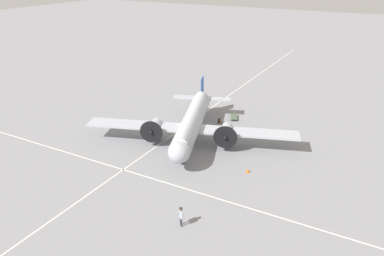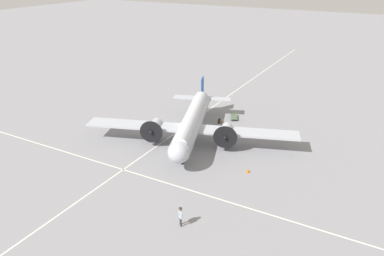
{
  "view_description": "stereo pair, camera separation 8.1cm",
  "coord_description": "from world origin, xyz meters",
  "px_view_note": "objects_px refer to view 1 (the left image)",
  "views": [
    {
      "loc": [
        -37.17,
        -20.41,
        20.22
      ],
      "look_at": [
        0.0,
        0.0,
        1.56
      ],
      "focal_mm": 35.0,
      "sensor_mm": 36.0,
      "label": 1
    },
    {
      "loc": [
        -37.13,
        -20.48,
        20.22
      ],
      "look_at": [
        0.0,
        0.0,
        1.56
      ],
      "focal_mm": 35.0,
      "sensor_mm": 36.0,
      "label": 2
    }
  ],
  "objects_px": {
    "airliner_main": "(191,123)",
    "crew_foreground": "(181,215)",
    "traffic_cone": "(248,170)",
    "suitcase_upright_spare": "(221,122)",
    "baggage_cart": "(234,117)",
    "suitcase_near_door": "(219,121)"
  },
  "relations": [
    {
      "from": "airliner_main",
      "to": "crew_foreground",
      "type": "xyz_separation_m",
      "value": [
        -14.89,
        -7.2,
        -1.31
      ]
    },
    {
      "from": "baggage_cart",
      "to": "suitcase_upright_spare",
      "type": "bearing_deg",
      "value": -45.36
    },
    {
      "from": "suitcase_near_door",
      "to": "crew_foreground",
      "type": "bearing_deg",
      "value": -163.13
    },
    {
      "from": "suitcase_near_door",
      "to": "suitcase_upright_spare",
      "type": "distance_m",
      "value": 0.23
    },
    {
      "from": "suitcase_near_door",
      "to": "baggage_cart",
      "type": "relative_size",
      "value": 0.27
    },
    {
      "from": "suitcase_near_door",
      "to": "airliner_main",
      "type": "bearing_deg",
      "value": 174.92
    },
    {
      "from": "suitcase_near_door",
      "to": "baggage_cart",
      "type": "distance_m",
      "value": 2.7
    },
    {
      "from": "crew_foreground",
      "to": "baggage_cart",
      "type": "distance_m",
      "value": 24.77
    },
    {
      "from": "suitcase_near_door",
      "to": "suitcase_upright_spare",
      "type": "bearing_deg",
      "value": -94.93
    },
    {
      "from": "airliner_main",
      "to": "baggage_cart",
      "type": "relative_size",
      "value": 10.67
    },
    {
      "from": "crew_foreground",
      "to": "suitcase_upright_spare",
      "type": "xyz_separation_m",
      "value": [
        21.71,
        6.37,
        -0.88
      ]
    },
    {
      "from": "airliner_main",
      "to": "traffic_cone",
      "type": "bearing_deg",
      "value": 47.3
    },
    {
      "from": "crew_foreground",
      "to": "baggage_cart",
      "type": "xyz_separation_m",
      "value": [
        24.15,
        5.41,
        -0.84
      ]
    },
    {
      "from": "suitcase_near_door",
      "to": "traffic_cone",
      "type": "xyz_separation_m",
      "value": [
        -10.74,
        -8.34,
        -0.07
      ]
    },
    {
      "from": "baggage_cart",
      "to": "traffic_cone",
      "type": "xyz_separation_m",
      "value": [
        -13.17,
        -7.16,
        -0.04
      ]
    },
    {
      "from": "crew_foreground",
      "to": "suitcase_near_door",
      "type": "relative_size",
      "value": 2.82
    },
    {
      "from": "crew_foreground",
      "to": "airliner_main",
      "type": "bearing_deg",
      "value": -20.85
    },
    {
      "from": "suitcase_near_door",
      "to": "traffic_cone",
      "type": "height_order",
      "value": "suitcase_near_door"
    },
    {
      "from": "crew_foreground",
      "to": "traffic_cone",
      "type": "relative_size",
      "value": 3.59
    },
    {
      "from": "suitcase_upright_spare",
      "to": "traffic_cone",
      "type": "bearing_deg",
      "value": -142.85
    },
    {
      "from": "baggage_cart",
      "to": "airliner_main",
      "type": "bearing_deg",
      "value": -34.87
    },
    {
      "from": "airliner_main",
      "to": "crew_foreground",
      "type": "height_order",
      "value": "airliner_main"
    }
  ]
}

